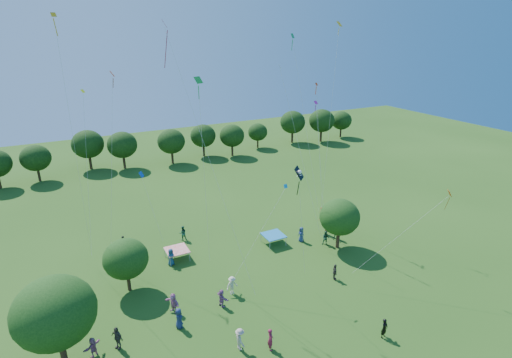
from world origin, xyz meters
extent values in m
cylinder|color=#422B19|center=(-15.29, 13.40, 1.06)|extent=(0.44, 0.44, 2.13)
ellipsoid|color=#1D4513|center=(-15.29, 13.40, 4.41)|extent=(5.37, 5.37, 4.83)
cylinder|color=#422B19|center=(-9.64, 20.11, 0.78)|extent=(0.32, 0.32, 1.55)
ellipsoid|color=#1D4513|center=(-9.64, 20.11, 3.21)|extent=(3.91, 3.91, 3.52)
cylinder|color=#422B19|center=(11.66, 17.51, 0.91)|extent=(0.37, 0.37, 1.81)
ellipsoid|color=#1D4513|center=(11.66, 17.51, 3.61)|extent=(4.22, 4.22, 3.80)
cylinder|color=#422B19|center=(-16.56, 54.89, 0.92)|extent=(0.38, 0.38, 1.84)
ellipsoid|color=#16360F|center=(-16.56, 54.89, 3.72)|extent=(4.42, 4.42, 3.98)
cylinder|color=#422B19|center=(-8.83, 57.29, 1.07)|extent=(0.44, 0.44, 2.14)
ellipsoid|color=#16360F|center=(-8.83, 57.29, 4.33)|extent=(5.14, 5.14, 4.63)
cylinder|color=#422B19|center=(-3.73, 55.12, 1.01)|extent=(0.42, 0.42, 2.03)
ellipsoid|color=#16360F|center=(-3.73, 55.12, 4.09)|extent=(4.86, 4.86, 4.37)
cylinder|color=#422B19|center=(4.25, 54.00, 0.98)|extent=(0.40, 0.40, 1.96)
ellipsoid|color=#16360F|center=(4.25, 54.00, 3.96)|extent=(4.71, 4.71, 4.24)
cylinder|color=#422B19|center=(10.62, 55.53, 0.96)|extent=(0.39, 0.39, 1.91)
ellipsoid|color=#16360F|center=(10.62, 55.53, 3.87)|extent=(4.59, 4.59, 4.13)
cylinder|color=#422B19|center=(15.42, 53.36, 0.94)|extent=(0.39, 0.39, 1.89)
ellipsoid|color=#16360F|center=(15.42, 53.36, 3.82)|extent=(4.54, 4.54, 4.08)
cylinder|color=#422B19|center=(22.08, 55.90, 0.79)|extent=(0.33, 0.33, 1.58)
ellipsoid|color=#16360F|center=(22.08, 55.90, 3.20)|extent=(3.80, 3.80, 3.42)
cylinder|color=#422B19|center=(30.27, 56.13, 1.07)|extent=(0.44, 0.44, 2.13)
ellipsoid|color=#16360F|center=(30.27, 56.13, 4.31)|extent=(5.12, 5.12, 4.61)
cylinder|color=#422B19|center=(36.10, 54.14, 1.09)|extent=(0.45, 0.45, 2.18)
ellipsoid|color=#16360F|center=(36.10, 54.14, 4.41)|extent=(5.24, 5.24, 4.72)
cylinder|color=#422B19|center=(42.14, 55.19, 0.91)|extent=(0.37, 0.37, 1.81)
ellipsoid|color=#16360F|center=(42.14, 55.19, 3.66)|extent=(4.35, 4.35, 3.91)
cube|color=red|center=(-4.30, 23.13, 1.05)|extent=(2.20, 2.20, 0.08)
cylinder|color=#999999|center=(-5.30, 22.13, 0.55)|extent=(0.05, 0.05, 1.10)
cylinder|color=#999999|center=(-3.30, 22.13, 0.55)|extent=(0.05, 0.05, 1.10)
cylinder|color=#999999|center=(-5.30, 24.13, 0.55)|extent=(0.05, 0.05, 1.10)
cylinder|color=#999999|center=(-3.30, 24.13, 0.55)|extent=(0.05, 0.05, 1.10)
cube|color=#1A6EAD|center=(5.94, 21.35, 1.05)|extent=(2.20, 2.20, 0.08)
cylinder|color=#999999|center=(4.94, 20.35, 0.55)|extent=(0.05, 0.05, 1.10)
cylinder|color=#999999|center=(6.94, 20.35, 0.55)|extent=(0.05, 0.05, 1.10)
cylinder|color=#999999|center=(4.94, 22.35, 0.55)|extent=(0.05, 0.05, 1.10)
cylinder|color=#999999|center=(6.94, 22.35, 0.55)|extent=(0.05, 0.05, 1.10)
imported|color=black|center=(6.33, 5.17, 0.82)|extent=(0.69, 0.54, 1.63)
imported|color=navy|center=(-7.11, 13.31, 0.87)|extent=(0.60, 0.92, 1.75)
imported|color=maroon|center=(-1.90, 8.06, 0.89)|extent=(0.61, 0.76, 1.78)
imported|color=#235337|center=(10.88, 18.56, 0.81)|extent=(0.91, 0.82, 1.63)
imported|color=#BBAA95|center=(-9.97, 26.26, 0.84)|extent=(0.82, 1.19, 1.67)
imported|color=#433A35|center=(-8.79, 27.50, 0.82)|extent=(0.81, 1.06, 1.65)
imported|color=#97588D|center=(-3.15, 14.21, 0.80)|extent=(0.86, 1.57, 1.60)
imported|color=navy|center=(8.93, 20.41, 0.85)|extent=(0.58, 0.90, 1.70)
imported|color=maroon|center=(12.29, 20.36, 0.84)|extent=(0.71, 0.75, 1.69)
imported|color=#26583C|center=(-2.55, 26.73, 0.84)|extent=(0.88, 0.57, 1.68)
imported|color=#B19D8D|center=(-3.86, 9.09, 0.89)|extent=(0.56, 1.18, 1.78)
imported|color=#3C3730|center=(7.70, 12.91, 0.80)|extent=(0.75, 1.03, 1.59)
imported|color=#A96292|center=(-6.95, 15.39, 0.86)|extent=(1.22, 1.69, 1.72)
imported|color=navy|center=(-5.14, 22.35, 0.89)|extent=(1.00, 0.85, 1.78)
imported|color=maroon|center=(14.05, 23.78, 0.83)|extent=(0.72, 0.59, 1.66)
imported|color=#255831|center=(12.70, 18.96, 0.81)|extent=(0.89, 0.83, 1.61)
imported|color=beige|center=(-1.68, 15.33, 0.87)|extent=(1.20, 0.69, 1.74)
imported|color=#403A33|center=(-11.74, 13.31, 0.92)|extent=(1.00, 1.16, 1.83)
imported|color=#AB6389|center=(-13.41, 13.34, 0.76)|extent=(1.47, 1.21, 1.53)
cube|color=black|center=(2.44, 11.68, 11.82)|extent=(1.14, 1.13, 0.89)
cube|color=black|center=(2.44, 11.73, 10.57)|extent=(0.06, 0.27, 1.18)
sphere|color=white|center=(2.44, 11.62, 11.92)|extent=(0.32, 0.32, 0.32)
cylinder|color=white|center=(2.44, 11.62, 11.64)|extent=(0.24, 0.46, 0.30)
cylinder|color=white|center=(2.44, 11.62, 11.64)|extent=(0.24, 0.46, 0.30)
cylinder|color=beige|center=(3.54, 12.52, 6.34)|extent=(2.21, 1.72, 10.09)
cube|color=red|center=(-4.22, 21.78, 22.40)|extent=(0.58, 0.83, 0.66)
cube|color=red|center=(-4.22, 21.83, 20.43)|extent=(0.37, 0.59, 2.94)
cylinder|color=beige|center=(-2.48, 17.22, 11.69)|extent=(3.49, 9.13, 20.79)
cube|color=#D63E0C|center=(-7.95, 26.72, 18.23)|extent=(0.48, 0.67, 0.51)
cube|color=#D63E0C|center=(-7.95, 26.77, 17.41)|extent=(0.16, 0.20, 0.86)
cylinder|color=beige|center=(-9.14, 25.98, 9.64)|extent=(2.41, 1.50, 16.68)
cube|color=#EBA70C|center=(15.54, 24.62, 22.53)|extent=(0.84, 0.74, 0.54)
cube|color=#EBA70C|center=(15.54, 24.67, 21.73)|extent=(0.11, 0.18, 0.73)
cylinder|color=beige|center=(14.78, 24.18, 11.77)|extent=(1.55, 0.90, 20.94)
cube|color=#FDFF16|center=(-10.36, 29.87, 16.47)|extent=(0.45, 0.47, 0.31)
cylinder|color=beige|center=(-11.22, 27.68, 8.80)|extent=(1.74, 4.40, 15.01)
cube|color=#1A9041|center=(11.48, 27.44, 21.32)|extent=(0.59, 0.49, 0.50)
cube|color=#1A9041|center=(11.48, 27.49, 20.38)|extent=(0.12, 0.27, 1.18)
cylinder|color=beige|center=(12.56, 25.63, 11.20)|extent=(2.18, 3.65, 19.80)
cube|color=blue|center=(-6.09, 28.06, 7.90)|extent=(0.62, 0.69, 0.54)
cylinder|color=beige|center=(-5.62, 26.58, 4.47)|extent=(0.95, 2.97, 6.35)
cube|color=#A21B94|center=(10.78, 21.52, 14.99)|extent=(0.50, 0.41, 0.32)
cube|color=#A21B94|center=(10.78, 21.57, 14.40)|extent=(0.12, 0.16, 0.62)
cylinder|color=beige|center=(11.37, 20.87, 8.06)|extent=(1.21, 1.32, 13.51)
cube|color=white|center=(7.52, 23.37, 18.53)|extent=(0.46, 0.51, 0.38)
cylinder|color=beige|center=(8.74, 20.80, 9.82)|extent=(2.47, 5.15, 17.05)
cube|color=#0D8CCF|center=(3.33, 14.96, 9.46)|extent=(0.37, 0.22, 0.32)
cylinder|color=beige|center=(0.78, 15.07, 5.31)|extent=(5.13, 0.23, 8.02)
cube|color=red|center=(15.71, 8.42, 8.86)|extent=(0.50, 0.59, 0.48)
cube|color=red|center=(15.71, 8.47, 7.89)|extent=(0.12, 0.28, 1.23)
cylinder|color=beige|center=(12.09, 9.94, 4.97)|extent=(7.24, 3.05, 7.35)
cube|color=#FF420D|center=(10.69, 21.47, 16.83)|extent=(0.39, 0.33, 0.28)
cube|color=#FF420D|center=(10.69, 21.52, 16.20)|extent=(0.12, 0.20, 0.83)
cylinder|color=beige|center=(11.31, 21.03, 9.00)|extent=(1.26, 0.90, 15.40)
cube|color=orange|center=(-12.12, 21.65, 22.92)|extent=(0.41, 0.31, 0.30)
cube|color=orange|center=(-12.12, 21.70, 22.08)|extent=(0.18, 0.27, 1.21)
cylinder|color=beige|center=(-12.11, 23.51, 12.03)|extent=(0.04, 3.72, 21.47)
cube|color=green|center=(-2.64, 18.79, 18.20)|extent=(0.76, 0.65, 0.51)
cube|color=green|center=(-2.64, 18.84, 17.23)|extent=(0.15, 0.26, 1.11)
cylinder|color=beige|center=(-2.45, 19.00, 9.62)|extent=(0.42, 0.45, 16.63)
camera|label=1|loc=(-13.40, -11.87, 21.86)|focal=28.00mm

